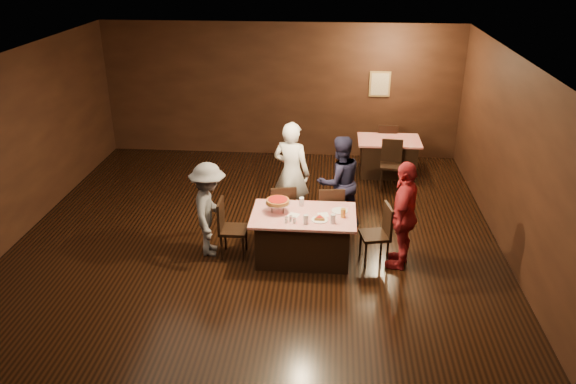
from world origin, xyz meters
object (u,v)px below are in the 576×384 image
object	(u,v)px
chair_back_near	(391,165)
glass_front_left	(306,219)
glass_front_right	(333,219)
diner_white_jacket	(291,173)
chair_far_right	(330,211)
pizza_stand	(278,201)
glass_amber	(343,213)
plate_empty	(340,211)
diner_red_shirt	(404,215)
chair_back_far	(386,143)
diner_grey_knit	(209,210)
main_table	(303,236)
glass_back	(302,202)
chair_far_left	(282,209)
chair_end_left	(233,229)
chair_end_right	(375,234)
diner_navy_hoodie	(339,182)
back_table	(388,157)

from	to	relation	value
chair_back_near	glass_front_left	bearing A→B (deg)	-110.26
glass_front_right	glass_front_left	bearing A→B (deg)	-172.87
diner_white_jacket	glass_front_right	world-z (taller)	diner_white_jacket
chair_far_right	pizza_stand	bearing A→B (deg)	34.18
glass_amber	plate_empty	bearing A→B (deg)	104.04
diner_red_shirt	glass_amber	xyz separation A→B (m)	(-0.91, 0.02, -0.01)
diner_white_jacket	diner_red_shirt	distance (m)	2.25
chair_back_far	diner_grey_knit	bearing A→B (deg)	53.80
pizza_stand	glass_front_right	world-z (taller)	pizza_stand
main_table	glass_front_left	bearing A→B (deg)	-80.54
chair_back_far	glass_back	bearing A→B (deg)	67.45
main_table	diner_red_shirt	world-z (taller)	diner_red_shirt
glass_back	chair_far_left	bearing A→B (deg)	127.87
chair_end_left	plate_empty	xyz separation A→B (m)	(1.65, 0.15, 0.30)
chair_end_right	diner_navy_hoodie	distance (m)	1.35
back_table	diner_navy_hoodie	size ratio (longest dim) A/B	0.79
chair_end_right	diner_white_jacket	distance (m)	1.94
chair_far_right	chair_end_left	bearing A→B (deg)	19.56
chair_back_far	diner_red_shirt	size ratio (longest dim) A/B	0.56
chair_far_left	glass_back	world-z (taller)	chair_far_left
plate_empty	diner_red_shirt	bearing A→B (deg)	-12.81
back_table	chair_end_left	world-z (taller)	chair_end_left
chair_end_right	main_table	bearing A→B (deg)	-101.46
chair_back_near	glass_amber	world-z (taller)	chair_back_near
pizza_stand	chair_end_left	bearing A→B (deg)	-175.91
chair_far_left	chair_back_far	bearing A→B (deg)	-132.50
back_table	chair_back_near	size ratio (longest dim) A/B	1.37
diner_grey_knit	glass_front_left	bearing A→B (deg)	-109.05
chair_far_right	glass_front_left	world-z (taller)	chair_far_right
back_table	diner_grey_knit	bearing A→B (deg)	-130.55
diner_red_shirt	glass_front_left	distance (m)	1.47
chair_end_left	diner_navy_hoodie	bearing A→B (deg)	-54.83
diner_navy_hoodie	pizza_stand	distance (m)	1.47
glass_front_left	glass_amber	world-z (taller)	same
back_table	chair_back_near	xyz separation A→B (m)	(0.00, -0.70, 0.09)
back_table	glass_front_left	distance (m)	4.27
main_table	glass_front_left	distance (m)	0.55
diner_red_shirt	glass_back	distance (m)	1.60
back_table	diner_red_shirt	bearing A→B (deg)	-91.37
back_table	glass_back	distance (m)	3.76
glass_back	chair_far_right	bearing A→B (deg)	45.00
chair_end_left	glass_amber	world-z (taller)	chair_end_left
main_table	chair_far_left	world-z (taller)	chair_far_left
glass_amber	chair_back_far	bearing A→B (deg)	76.98
chair_end_right	glass_front_right	xyz separation A→B (m)	(-0.65, -0.25, 0.37)
diner_grey_knit	glass_amber	distance (m)	2.09
pizza_stand	glass_front_left	size ratio (longest dim) A/B	2.71
diner_red_shirt	glass_amber	size ratio (longest dim) A/B	12.19
chair_far_left	glass_back	bearing A→B (deg)	115.04
chair_back_far	pizza_stand	xyz separation A→B (m)	(-1.99, -4.20, 0.48)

